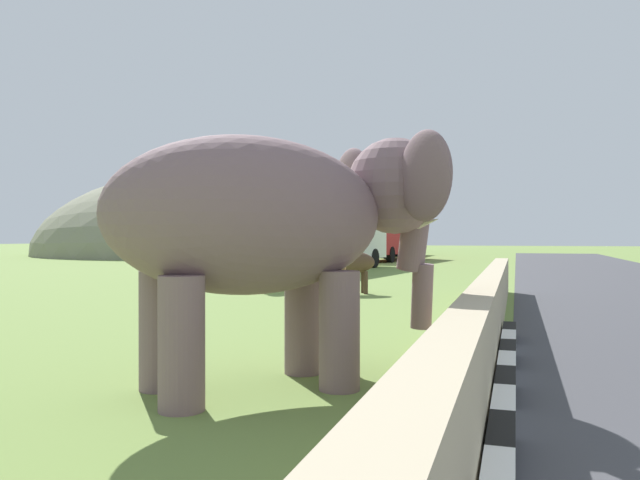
# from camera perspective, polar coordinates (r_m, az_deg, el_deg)

# --- Properties ---
(barrier_parapet) EXTENTS (28.00, 0.36, 1.00)m
(barrier_parapet) POSITION_cam_1_polar(r_m,az_deg,el_deg) (4.95, 12.97, -12.99)
(barrier_parapet) COLOR tan
(barrier_parapet) RESTS_ON ground_plane
(elephant) EXTENTS (3.84, 3.83, 2.83)m
(elephant) POSITION_cam_1_polar(r_m,az_deg,el_deg) (6.73, -3.65, 1.94)
(elephant) COLOR #7A5E64
(elephant) RESTS_ON ground_plane
(person_handler) EXTENTS (0.45, 0.60, 1.66)m
(person_handler) POSITION_cam_1_polar(r_m,az_deg,el_deg) (7.79, 0.76, -4.93)
(person_handler) COLOR navy
(person_handler) RESTS_ON ground_plane
(bus_white) EXTENTS (9.96, 3.85, 3.50)m
(bus_white) POSITION_cam_1_polar(r_m,az_deg,el_deg) (29.80, 0.76, 1.18)
(bus_white) COLOR silver
(bus_white) RESTS_ON ground_plane
(bus_red) EXTENTS (9.82, 3.59, 3.50)m
(bus_red) POSITION_cam_1_polar(r_m,az_deg,el_deg) (42.00, 6.37, 0.93)
(bus_red) COLOR #B21E1E
(bus_red) RESTS_ON ground_plane
(bus_orange) EXTENTS (8.92, 2.62, 3.50)m
(bus_orange) POSITION_cam_1_polar(r_m,az_deg,el_deg) (53.01, 6.44, 0.81)
(bus_orange) COLOR orange
(bus_orange) RESTS_ON ground_plane
(cow_near) EXTENTS (1.22, 1.88, 1.23)m
(cow_near) POSITION_cam_1_polar(r_m,az_deg,el_deg) (17.55, 2.57, -2.18)
(cow_near) COLOR #473323
(cow_near) RESTS_ON ground_plane
(cow_mid) EXTENTS (1.93, 0.97, 1.23)m
(cow_mid) POSITION_cam_1_polar(r_m,az_deg,el_deg) (18.54, -4.86, -2.05)
(cow_mid) COLOR beige
(cow_mid) RESTS_ON ground_plane
(hill_east) EXTENTS (44.49, 35.59, 16.99)m
(hill_east) POSITION_cam_1_polar(r_m,az_deg,el_deg) (63.82, -7.26, -1.14)
(hill_east) COLOR gray
(hill_east) RESTS_ON ground_plane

